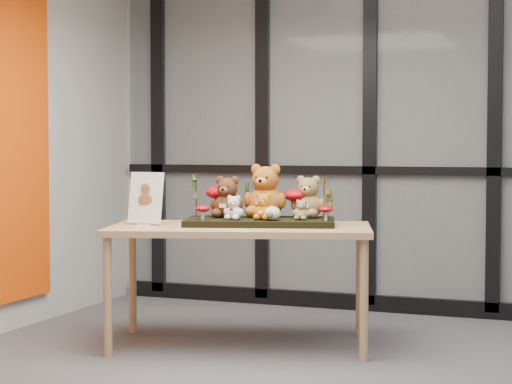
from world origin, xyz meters
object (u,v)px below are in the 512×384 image
at_px(bear_beige_small, 302,209).
at_px(mushroom_front_right, 326,213).
at_px(diorama_tray, 260,222).
at_px(bear_white_bow, 234,206).
at_px(mushroom_back_right, 297,202).
at_px(bear_tan_back, 308,195).
at_px(mushroom_back_left, 221,199).
at_px(mushroom_front_left, 203,212).
at_px(bear_brown_medium, 227,195).
at_px(bear_pooh_yellow, 266,188).
at_px(display_table, 240,236).
at_px(plush_cream_hedgehog, 273,213).
at_px(bear_small_yellow, 264,205).
at_px(sign_holder, 146,200).

xyz_separation_m(bear_beige_small, mushroom_front_right, (0.15, 0.01, -0.02)).
xyz_separation_m(diorama_tray, bear_white_bow, (-0.12, -0.14, 0.10)).
distance_m(mushroom_back_right, mushroom_front_right, 0.31).
xyz_separation_m(diorama_tray, bear_tan_back, (0.25, 0.19, 0.16)).
distance_m(bear_white_bow, mushroom_front_right, 0.56).
distance_m(mushroom_back_left, mushroom_front_left, 0.29).
bearing_deg(bear_white_bow, bear_brown_medium, 108.81).
xyz_separation_m(bear_pooh_yellow, mushroom_back_right, (0.19, 0.06, -0.09)).
height_order(bear_tan_back, bear_white_bow, bear_tan_back).
bearing_deg(display_table, diorama_tray, 26.57).
bearing_deg(mushroom_back_right, bear_beige_small, -63.87).
xyz_separation_m(bear_tan_back, mushroom_back_left, (-0.54, -0.12, -0.03)).
distance_m(bear_tan_back, plush_cream_hedgehog, 0.33).
xyz_separation_m(diorama_tray, mushroom_back_right, (0.18, 0.19, 0.12)).
bearing_deg(bear_beige_small, display_table, 176.90).
relative_size(bear_beige_small, mushroom_front_left, 1.39).
height_order(bear_beige_small, mushroom_back_left, mushroom_back_left).
xyz_separation_m(display_table, diorama_tray, (0.10, 0.09, 0.09)).
bearing_deg(plush_cream_hedgehog, mushroom_front_right, 4.11).
height_order(display_table, bear_tan_back, bear_tan_back).
relative_size(bear_tan_back, mushroom_front_right, 2.99).
xyz_separation_m(bear_tan_back, bear_beige_small, (0.02, -0.19, -0.08)).
bearing_deg(bear_white_bow, bear_small_yellow, 2.23).
bearing_deg(bear_pooh_yellow, bear_small_yellow, -89.34).
height_order(mushroom_front_left, mushroom_front_right, mushroom_front_left).
relative_size(display_table, bear_brown_medium, 6.11).
bearing_deg(sign_holder, bear_tan_back, 26.65).
height_order(diorama_tray, bear_tan_back, bear_tan_back).
relative_size(display_table, bear_tan_back, 6.07).
xyz_separation_m(bear_pooh_yellow, bear_small_yellow, (0.07, -0.21, -0.09)).
height_order(diorama_tray, bear_small_yellow, bear_small_yellow).
relative_size(display_table, bear_small_yellow, 9.60).
height_order(bear_white_bow, sign_holder, sign_holder).
distance_m(bear_white_bow, sign_holder, 0.56).
height_order(display_table, bear_white_bow, bear_white_bow).
xyz_separation_m(diorama_tray, mushroom_front_left, (-0.29, -0.22, 0.07)).
bearing_deg(bear_brown_medium, bear_small_yellow, -33.89).
height_order(bear_white_bow, mushroom_front_right, bear_white_bow).
bearing_deg(plush_cream_hedgehog, bear_white_bow, 171.91).
relative_size(bear_beige_small, mushroom_back_right, 0.69).
bearing_deg(mushroom_back_left, sign_holder, -140.55).
relative_size(mushroom_front_left, sign_holder, 0.30).
distance_m(display_table, bear_white_bow, 0.20).
bearing_deg(plush_cream_hedgehog, bear_pooh_yellow, 103.00).
xyz_separation_m(display_table, bear_tan_back, (0.35, 0.28, 0.25)).
xyz_separation_m(bear_pooh_yellow, plush_cream_hedgehog, (0.13, -0.23, -0.14)).
bearing_deg(diorama_tray, bear_brown_medium, 162.30).
relative_size(mushroom_back_left, mushroom_front_left, 2.24).
bearing_deg(bear_pooh_yellow, sign_holder, -167.00).
bearing_deg(bear_brown_medium, mushroom_front_right, -16.11).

